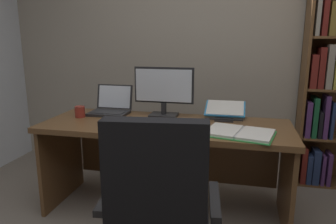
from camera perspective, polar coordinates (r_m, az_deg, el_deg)
name	(u,v)px	position (r m, az deg, el deg)	size (l,w,h in m)	color
wall_back	(212,37)	(3.27, 7.88, 13.12)	(4.85, 0.12, 2.68)	#A89E8E
desk	(168,144)	(2.50, -0.07, -5.77)	(1.84, 0.68, 0.71)	brown
office_chair	(159,223)	(1.71, -1.62, -19.20)	(0.65, 0.60, 0.99)	#232326
monitor	(164,92)	(2.54, -0.75, 3.61)	(0.48, 0.16, 0.40)	#232326
laptop	(111,107)	(2.72, -10.21, 0.80)	(0.32, 0.28, 0.23)	#232326
keyboard	(153,125)	(2.28, -2.68, -2.37)	(0.42, 0.15, 0.02)	#232326
computer_mouse	(114,122)	(2.37, -9.68, -1.72)	(0.06, 0.10, 0.04)	#232326
reading_stand_with_book	(225,110)	(2.56, 10.15, 0.32)	(0.31, 0.26, 0.12)	#232326
open_binder	(239,133)	(2.15, 12.65, -3.63)	(0.49, 0.40, 0.02)	green
notepad	(196,123)	(2.38, 4.99, -1.91)	(0.15, 0.21, 0.01)	silver
pen	(198,122)	(2.37, 5.47, -1.72)	(0.01, 0.01, 0.14)	black
coffee_mug	(80,112)	(2.64, -15.48, 0.05)	(0.08, 0.08, 0.09)	maroon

